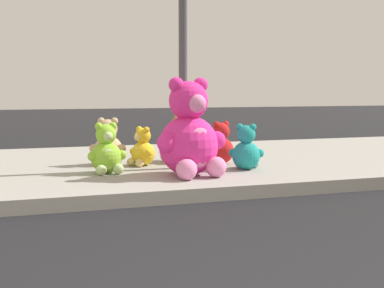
{
  "coord_description": "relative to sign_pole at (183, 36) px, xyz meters",
  "views": [
    {
      "loc": [
        -0.98,
        -1.99,
        1.17
      ],
      "look_at": [
        0.86,
        3.6,
        0.55
      ],
      "focal_mm": 48.64,
      "sensor_mm": 36.0,
      "label": 1
    }
  ],
  "objects": [
    {
      "name": "sidewalk",
      "position": [
        -1.0,
        0.8,
        -1.77
      ],
      "size": [
        28.0,
        4.4,
        0.15
      ],
      "primitive_type": "cube",
      "color": "#9E9B93",
      "rests_on": "ground_plane"
    },
    {
      "name": "plush_teal",
      "position": [
        0.74,
        -0.34,
        -1.46
      ],
      "size": [
        0.41,
        0.42,
        0.59
      ],
      "color": "teal",
      "rests_on": "sidewalk"
    },
    {
      "name": "plush_brown",
      "position": [
        0.11,
        0.59,
        -1.43
      ],
      "size": [
        0.45,
        0.52,
        0.67
      ],
      "color": "olive",
      "rests_on": "sidewalk"
    },
    {
      "name": "plush_pink_large",
      "position": [
        -0.1,
        -0.58,
        -1.23
      ],
      "size": [
        0.88,
        0.81,
        1.16
      ],
      "color": "#F22D93",
      "rests_on": "sidewalk"
    },
    {
      "name": "sign_pole",
      "position": [
        0.0,
        0.0,
        0.0
      ],
      "size": [
        0.56,
        0.11,
        3.2
      ],
      "color": "#4C4C51",
      "rests_on": "sidewalk"
    },
    {
      "name": "plush_tan",
      "position": [
        -0.88,
        0.6,
        -1.44
      ],
      "size": [
        0.47,
        0.46,
        0.64
      ],
      "color": "tan",
      "rests_on": "sidewalk"
    },
    {
      "name": "plush_lime",
      "position": [
        -1.01,
        -0.1,
        -1.45
      ],
      "size": [
        0.48,
        0.43,
        0.62
      ],
      "color": "#8CD133",
      "rests_on": "sidewalk"
    },
    {
      "name": "plush_yellow",
      "position": [
        -0.46,
        0.39,
        -1.49
      ],
      "size": [
        0.38,
        0.37,
        0.53
      ],
      "color": "yellow",
      "rests_on": "sidewalk"
    },
    {
      "name": "plush_red",
      "position": [
        0.61,
        0.26,
        -1.46
      ],
      "size": [
        0.44,
        0.42,
        0.59
      ],
      "color": "red",
      "rests_on": "sidewalk"
    }
  ]
}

